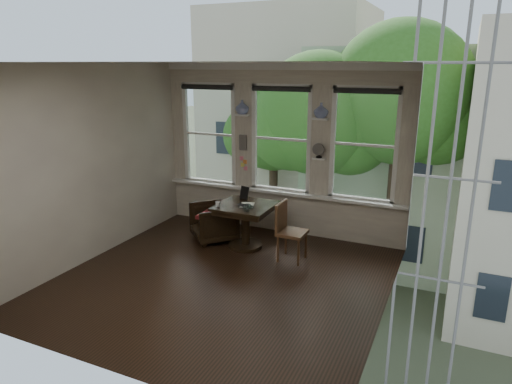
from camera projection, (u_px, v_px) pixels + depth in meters
The scene contains 25 objects.
ground at pixel (223, 279), 6.54m from camera, with size 4.50×4.50×0.00m, color black.
ceiling at pixel (218, 62), 5.72m from camera, with size 4.50×4.50×0.00m, color silver.
wall_back at pixel (282, 150), 8.10m from camera, with size 4.50×4.50×0.00m, color beige.
wall_front at pixel (102, 232), 4.16m from camera, with size 4.50×4.50×0.00m, color beige.
wall_left at pixel (93, 163), 7.02m from camera, with size 4.50×4.50×0.00m, color beige.
wall_right at pixel (393, 198), 5.23m from camera, with size 4.50×4.50×0.00m, color beige.
window_left at pixel (210, 134), 8.62m from camera, with size 1.10×0.12×1.90m, color white, non-canonical shape.
window_center at pixel (282, 139), 8.04m from camera, with size 1.10×0.12×1.90m, color white, non-canonical shape.
window_right at pixel (364, 145), 7.47m from camera, with size 1.10×0.12×1.90m, color white, non-canonical shape.
shelf_left at pixel (242, 115), 8.14m from camera, with size 0.26×0.16×0.03m, color white.
shelf_right at pixel (321, 119), 7.56m from camera, with size 0.26×0.16×0.03m, color white.
intercom at pixel (243, 142), 8.30m from camera, with size 0.14×0.06×0.28m, color #59544F.
sticky_notes at pixel (243, 161), 8.40m from camera, with size 0.16×0.01×0.24m, color pink, non-canonical shape.
desk_fan at pixel (319, 153), 7.70m from camera, with size 0.20×0.20×0.24m, color #59544F, non-canonical shape.
vase_left at pixel (242, 107), 8.10m from camera, with size 0.24×0.24×0.25m, color silver.
vase_right at pixel (321, 110), 7.52m from camera, with size 0.24×0.24×0.25m, color silver.
table at pixel (245, 226), 7.59m from camera, with size 0.90×0.90×0.75m, color black, non-canonical shape.
armchair_left at pixel (213, 222), 7.92m from camera, with size 0.70×0.72×0.65m, color black.
cushion_red at pixel (213, 215), 7.89m from camera, with size 0.45×0.45×0.06m, color maroon.
side_chair_right at pixel (292, 232), 7.08m from camera, with size 0.42×0.42×0.92m, color #4E331C, non-canonical shape.
laptop at pixel (244, 207), 7.34m from camera, with size 0.31×0.20×0.02m, color black.
mug at pixel (218, 204), 7.38m from camera, with size 0.09×0.09×0.08m, color white.
drinking_glass at pixel (247, 208), 7.15m from camera, with size 0.14×0.14×0.11m, color white.
tablet at pixel (244, 193), 7.77m from camera, with size 0.16×0.02×0.22m, color black.
papers at pixel (247, 205), 7.46m from camera, with size 0.22×0.30×0.00m, color silver.
Camera 1 is at (2.89, -5.22, 2.98)m, focal length 32.00 mm.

